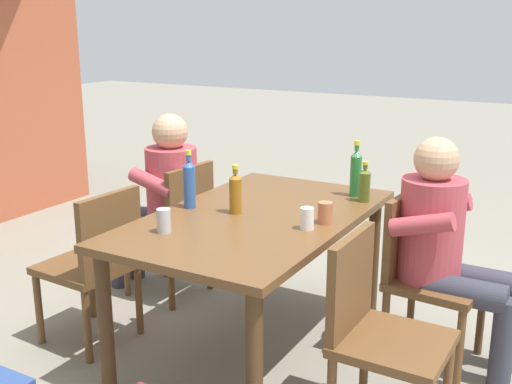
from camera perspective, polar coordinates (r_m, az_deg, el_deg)
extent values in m
plane|color=gray|center=(3.49, 0.00, -14.09)|extent=(24.00, 24.00, 0.00)
cube|color=brown|center=(3.19, 0.00, -2.43)|extent=(1.59, 0.96, 0.04)
cylinder|color=#4C311A|center=(2.60, -0.15, -15.99)|extent=(0.07, 0.07, 0.72)
cylinder|color=#4C311A|center=(3.79, 10.69, -5.92)|extent=(0.07, 0.07, 0.72)
cylinder|color=#4C311A|center=(3.02, -13.64, -11.70)|extent=(0.07, 0.07, 0.72)
cylinder|color=#4C311A|center=(4.09, 0.09, -4.03)|extent=(0.07, 0.07, 0.72)
cube|color=brown|center=(3.33, 16.26, -8.01)|extent=(0.47, 0.47, 0.04)
cube|color=brown|center=(3.31, 13.27, -3.69)|extent=(0.42, 0.07, 0.42)
cylinder|color=brown|center=(3.21, 18.16, -13.51)|extent=(0.04, 0.04, 0.41)
cylinder|color=brown|center=(3.54, 19.94, -10.86)|extent=(0.04, 0.04, 0.41)
cylinder|color=brown|center=(3.31, 11.73, -12.09)|extent=(0.04, 0.04, 0.41)
cylinder|color=brown|center=(3.64, 14.08, -9.69)|extent=(0.04, 0.04, 0.41)
cube|color=brown|center=(4.03, -8.15, -3.44)|extent=(0.47, 0.47, 0.04)
cube|color=brown|center=(3.83, -6.04, -0.74)|extent=(0.42, 0.07, 0.42)
cylinder|color=brown|center=(4.36, -8.24, -5.14)|extent=(0.04, 0.04, 0.41)
cylinder|color=brown|center=(4.10, -11.80, -6.62)|extent=(0.04, 0.04, 0.41)
cylinder|color=brown|center=(4.12, -4.28, -6.20)|extent=(0.04, 0.04, 0.41)
cylinder|color=brown|center=(3.86, -7.79, -7.87)|extent=(0.04, 0.04, 0.41)
cube|color=brown|center=(2.70, 12.54, -13.43)|extent=(0.45, 0.45, 0.04)
cube|color=brown|center=(2.66, 8.69, -8.19)|extent=(0.42, 0.05, 0.42)
cylinder|color=brown|center=(2.93, 17.16, -16.38)|extent=(0.04, 0.04, 0.41)
cylinder|color=brown|center=(3.02, 9.92, -14.90)|extent=(0.04, 0.04, 0.41)
cube|color=brown|center=(3.53, -15.27, -6.60)|extent=(0.46, 0.46, 0.04)
cube|color=brown|center=(3.31, -13.21, -3.67)|extent=(0.42, 0.06, 0.42)
cylinder|color=brown|center=(3.86, -14.85, -8.24)|extent=(0.04, 0.04, 0.41)
cylinder|color=brown|center=(3.64, -19.31, -10.07)|extent=(0.04, 0.04, 0.41)
cylinder|color=brown|center=(3.61, -10.70, -9.70)|extent=(0.04, 0.04, 0.41)
cylinder|color=brown|center=(3.37, -15.22, -11.83)|extent=(0.04, 0.04, 0.41)
cylinder|color=#B7424C|center=(3.24, 15.77, -3.31)|extent=(0.32, 0.32, 0.52)
sphere|color=tan|center=(3.15, 16.23, 2.90)|extent=(0.22, 0.22, 0.22)
cylinder|color=#383847|center=(3.21, 18.52, -8.68)|extent=(0.14, 0.40, 0.14)
cylinder|color=#383847|center=(3.28, 21.68, -12.81)|extent=(0.11, 0.11, 0.45)
cylinder|color=#B7424C|center=(3.04, 14.99, -2.92)|extent=(0.09, 0.31, 0.16)
cylinder|color=#383847|center=(3.38, 19.14, -7.55)|extent=(0.14, 0.40, 0.14)
cylinder|color=#383847|center=(3.44, 22.14, -11.50)|extent=(0.11, 0.11, 0.45)
cylinder|color=#B7424C|center=(3.39, 16.65, -1.16)|extent=(0.09, 0.31, 0.16)
cylinder|color=#B7424C|center=(3.92, -7.72, 0.32)|extent=(0.32, 0.32, 0.52)
sphere|color=tan|center=(3.84, -7.91, 5.50)|extent=(0.22, 0.22, 0.22)
cylinder|color=#383847|center=(4.18, -9.04, -2.51)|extent=(0.14, 0.40, 0.14)
cylinder|color=#383847|center=(4.37, -10.98, -4.91)|extent=(0.11, 0.11, 0.45)
cylinder|color=#B7424C|center=(4.05, -6.15, 1.99)|extent=(0.09, 0.31, 0.16)
cylinder|color=#383847|center=(4.05, -10.62, -3.17)|extent=(0.14, 0.40, 0.14)
cylinder|color=#383847|center=(4.25, -12.56, -5.61)|extent=(0.11, 0.11, 0.45)
cylinder|color=#B7424C|center=(3.75, -9.50, 0.82)|extent=(0.09, 0.31, 0.16)
cylinder|color=#2D56A3|center=(3.30, -6.13, 0.44)|extent=(0.06, 0.06, 0.22)
cone|color=#2D56A3|center=(3.27, -6.20, 2.61)|extent=(0.06, 0.06, 0.03)
cylinder|color=#2D56A3|center=(3.26, -6.21, 3.14)|extent=(0.03, 0.03, 0.03)
cylinder|color=yellow|center=(3.25, -6.23, 3.62)|extent=(0.03, 0.03, 0.02)
cylinder|color=#566623|center=(3.45, 9.92, 0.44)|extent=(0.06, 0.06, 0.16)
cone|color=#566623|center=(3.43, 9.98, 1.92)|extent=(0.06, 0.06, 0.02)
cylinder|color=#566623|center=(3.42, 10.00, 2.28)|extent=(0.03, 0.03, 0.02)
cylinder|color=yellow|center=(3.42, 10.02, 2.61)|extent=(0.03, 0.03, 0.02)
cylinder|color=#287A38|center=(3.55, 9.13, 1.44)|extent=(0.06, 0.06, 0.23)
cone|color=#287A38|center=(3.52, 9.22, 3.50)|extent=(0.06, 0.06, 0.03)
cylinder|color=#287A38|center=(3.51, 9.24, 4.01)|extent=(0.03, 0.03, 0.03)
cylinder|color=yellow|center=(3.51, 9.26, 4.47)|extent=(0.03, 0.03, 0.03)
cylinder|color=#996019|center=(3.19, -1.89, -0.36)|extent=(0.06, 0.06, 0.18)
cone|color=#996019|center=(3.16, -1.91, 1.47)|extent=(0.06, 0.06, 0.03)
cylinder|color=#996019|center=(3.15, -1.92, 1.92)|extent=(0.03, 0.03, 0.03)
cylinder|color=yellow|center=(3.15, -1.92, 2.32)|extent=(0.03, 0.03, 0.02)
cylinder|color=#B2B7BC|center=(2.93, -8.46, -2.62)|extent=(0.07, 0.07, 0.11)
cylinder|color=white|center=(2.96, 4.71, -2.44)|extent=(0.07, 0.07, 0.11)
cylinder|color=#BC6B47|center=(3.05, 6.36, -1.91)|extent=(0.07, 0.07, 0.11)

